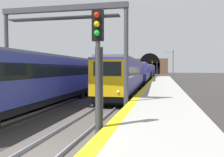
# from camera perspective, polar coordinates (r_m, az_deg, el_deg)

# --- Properties ---
(platform_right) EXTENTS (112.00, 3.95, 0.97)m
(platform_right) POSITION_cam_1_polar(r_m,az_deg,el_deg) (7.22, 11.74, -18.24)
(platform_right) COLOR #9E9B93
(platform_right) RESTS_ON ground_plane
(platform_right_edge_strip) EXTENTS (112.00, 0.50, 0.01)m
(platform_right_edge_strip) POSITION_cam_1_polar(r_m,az_deg,el_deg) (7.27, -2.36, -13.97)
(platform_right_edge_strip) COLOR yellow
(platform_right_edge_strip) RESTS_ON platform_right
(train_main_approaching) EXTENTS (79.73, 3.37, 4.05)m
(train_main_approaching) POSITION_cam_1_polar(r_m,az_deg,el_deg) (55.77, 8.06, 1.74)
(train_main_approaching) COLOR navy
(train_main_approaching) RESTS_ON ground_plane
(train_adjacent_platform) EXTENTS (36.97, 3.03, 4.97)m
(train_adjacent_platform) POSITION_cam_1_polar(r_m,az_deg,el_deg) (26.21, -7.47, 0.94)
(train_adjacent_platform) COLOR navy
(train_adjacent_platform) RESTS_ON ground_plane
(railway_signal_near) EXTENTS (0.39, 0.38, 5.02)m
(railway_signal_near) POSITION_cam_1_polar(r_m,az_deg,el_deg) (8.00, -3.44, 2.61)
(railway_signal_near) COLOR #38383D
(railway_signal_near) RESTS_ON ground_plane
(railway_signal_mid) EXTENTS (0.39, 0.38, 4.83)m
(railway_signal_mid) POSITION_cam_1_polar(r_m,az_deg,el_deg) (52.22, 9.84, 2.27)
(railway_signal_mid) COLOR #4C4C54
(railway_signal_mid) RESTS_ON ground_plane
(railway_signal_far) EXTENTS (0.39, 0.38, 5.84)m
(railway_signal_far) POSITION_cam_1_polar(r_m,az_deg,el_deg) (100.51, 10.98, 2.73)
(railway_signal_far) COLOR #4C4C54
(railway_signal_far) RESTS_ON ground_plane
(overhead_signal_gantry) EXTENTS (0.70, 8.72, 7.12)m
(overhead_signal_gantry) POSITION_cam_1_polar(r_m,az_deg,el_deg) (15.90, -12.01, 10.96)
(overhead_signal_gantry) COLOR #3F3F47
(overhead_signal_gantry) RESTS_ON ground_plane
(tunnel_portal) EXTENTS (2.85, 18.73, 10.99)m
(tunnel_portal) POSITION_cam_1_polar(r_m,az_deg,el_deg) (124.75, 9.26, 2.98)
(tunnel_portal) COLOR brown
(tunnel_portal) RESTS_ON ground_plane
(catenary_mast_near) EXTENTS (0.22, 1.93, 7.16)m
(catenary_mast_near) POSITION_cam_1_polar(r_m,az_deg,el_deg) (53.37, 14.70, 3.12)
(catenary_mast_near) COLOR #595B60
(catenary_mast_near) RESTS_ON ground_plane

